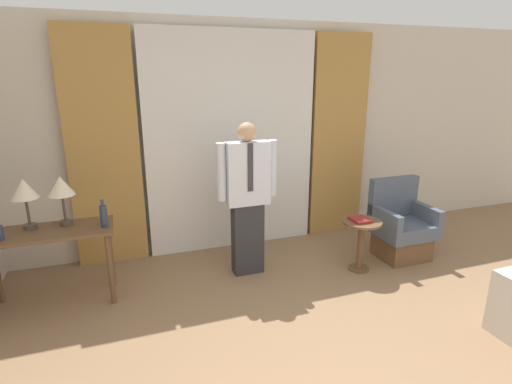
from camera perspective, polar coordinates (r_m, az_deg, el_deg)
wall_back at (r=4.90m, az=-3.83°, el=7.80°), size 10.00×0.06×2.70m
curtain_sheer_center at (r=4.78m, az=-3.39°, el=6.87°), size 2.05×0.06×2.58m
curtain_drape_left at (r=4.61m, az=-20.94°, el=5.43°), size 0.75×0.06×2.58m
curtain_drape_right at (r=5.35m, az=11.73°, el=7.60°), size 0.75×0.06×2.58m
desk at (r=4.12m, az=-27.45°, el=-6.51°), size 1.13×0.49×0.73m
table_lamp_left at (r=4.10m, az=-30.20°, el=0.13°), size 0.23×0.23×0.47m
table_lamp_right at (r=4.05m, az=-26.09°, el=0.52°), size 0.23×0.23×0.47m
bottle_near_edge at (r=4.03m, az=-32.78°, el=-4.89°), size 0.06×0.06×0.16m
bottle_by_lamp at (r=3.92m, az=-20.93°, el=-3.19°), size 0.07×0.07×0.26m
person at (r=4.15m, az=-1.25°, el=-0.39°), size 0.65×0.21×1.63m
armchair at (r=5.01m, az=19.99°, el=-4.96°), size 0.63×0.56×0.92m
side_table at (r=4.51m, az=14.78°, el=-6.24°), size 0.42×0.42×0.57m
book at (r=4.43m, az=14.60°, el=-3.85°), size 0.17×0.21×0.03m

